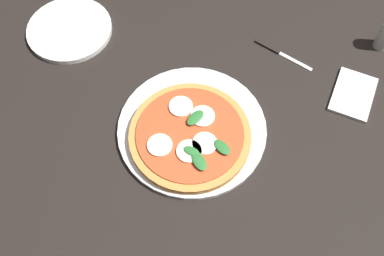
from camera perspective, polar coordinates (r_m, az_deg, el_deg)
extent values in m
plane|color=#2D2B28|center=(1.65, 0.42, -10.45)|extent=(6.00, 6.00, 0.00)
cube|color=black|center=(1.03, 0.66, 1.77)|extent=(1.12, 1.14, 0.04)
cube|color=black|center=(1.68, -15.04, 11.06)|extent=(0.07, 0.07, 0.66)
cube|color=black|center=(1.65, 19.53, 8.22)|extent=(0.07, 0.07, 0.66)
cylinder|color=silver|center=(0.98, 0.00, -0.11)|extent=(0.33, 0.33, 0.01)
cylinder|color=#C6843F|center=(0.95, -0.27, -1.03)|extent=(0.27, 0.27, 0.02)
cylinder|color=#CC4723|center=(0.94, -0.27, -0.71)|extent=(0.24, 0.24, 0.00)
cylinder|color=#F4EACC|center=(0.92, -0.39, -3.05)|extent=(0.05, 0.05, 0.00)
cylinder|color=#F4EACC|center=(0.93, 1.68, -2.03)|extent=(0.05, 0.05, 0.00)
cylinder|color=#F4EACC|center=(0.96, 1.40, 1.57)|extent=(0.05, 0.05, 0.00)
cylinder|color=#F4EACC|center=(0.97, -1.47, 2.84)|extent=(0.05, 0.05, 0.00)
cylinder|color=#F4EACC|center=(0.93, -4.24, -2.25)|extent=(0.05, 0.05, 0.00)
ellipsoid|color=#286B2D|center=(0.92, 3.97, -2.50)|extent=(0.05, 0.05, 0.00)
ellipsoid|color=#286B2D|center=(0.95, 0.41, 1.37)|extent=(0.05, 0.05, 0.00)
ellipsoid|color=#286B2D|center=(0.91, 0.01, -3.03)|extent=(0.03, 0.04, 0.00)
ellipsoid|color=#286B2D|center=(0.90, 0.95, -4.37)|extent=(0.05, 0.05, 0.00)
cylinder|color=white|center=(1.19, -15.72, 12.30)|extent=(0.22, 0.22, 0.01)
cube|color=white|center=(1.10, 20.34, 4.16)|extent=(0.15, 0.13, 0.01)
cube|color=black|center=(1.13, 9.87, 10.50)|extent=(0.04, 0.07, 0.01)
cube|color=silver|center=(1.12, 13.39, 8.47)|extent=(0.05, 0.08, 0.00)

